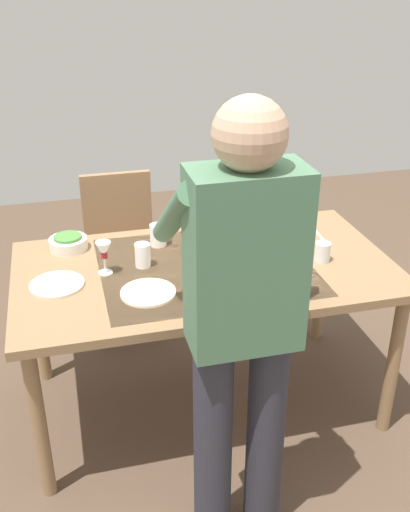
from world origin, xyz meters
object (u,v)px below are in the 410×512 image
Objects in this scene: wine_bottle at (302,273)px; side_bowl_salad at (68,242)px; water_cup_far_right at (323,252)px; water_cup_near_left at (143,255)px; serving_bowl_pasta at (254,270)px; dinner_plate_near at (57,284)px; wine_glass_left at (200,234)px; dinner_plate_far at (148,293)px; chair_near at (121,243)px; wine_glass_right at (104,252)px; water_cup_near_right at (221,229)px; water_cup_far_left at (158,235)px; dining_table at (205,280)px; person_server at (242,317)px.

wine_bottle reaches higher than side_bowl_salad.
wine_bottle reaches higher than water_cup_far_right.
water_cup_near_left is 0.50m from serving_bowl_pasta.
side_bowl_salad is at bearing -100.72° from dinner_plate_near.
wine_glass_left reaches higher than water_cup_near_left.
serving_bowl_pasta is 0.84m from dinner_plate_near.
wine_glass_left reaches higher than dinner_plate_far.
wine_glass_left is at bearing 111.88° from chair_near.
water_cup_far_right is (-0.80, 0.15, -0.01)m from water_cup_near_left.
wine_glass_right is 1.69× the size of water_cup_far_right.
water_cup_near_right is 0.31m from water_cup_far_left.
water_cup_near_left is at bearing -94.36° from dinner_plate_far.
wine_bottle is at bearing 51.58° from water_cup_far_right.
wine_glass_left is 0.24m from water_cup_far_left.
wine_glass_right is at bearing 39.15° from water_cup_far_left.
wine_glass_left is at bearing 160.03° from side_bowl_salad.
water_cup_near_left is (0.27, -0.07, 0.13)m from dining_table.
wine_glass_left is 0.66× the size of dinner_plate_near.
water_cup_far_right reaches higher than dining_table.
person_server is 0.94m from dinner_plate_near.
side_bowl_salad is at bearing -37.43° from wine_bottle.
wine_bottle is at bearing 143.80° from water_cup_near_left.
chair_near reaches higher than serving_bowl_pasta.
person_server is 5.63× the size of serving_bowl_pasta.
water_cup_near_left is (0.58, -0.43, -0.06)m from wine_bottle.
water_cup_far_right reaches higher than side_bowl_salad.
dining_table is 0.25m from serving_bowl_pasta.
water_cup_far_left is at bearing -118.00° from water_cup_near_left.
wine_glass_right reaches higher than water_cup_far_right.
dinner_plate_near is (0.36, 0.87, 0.25)m from chair_near.
dinner_plate_far is at bearing 32.17° from dining_table.
person_server is at bearing 112.67° from dinner_plate_far.
dinner_plate_near is at bearing 67.23° from chair_near.
wine_glass_left reaches higher than side_bowl_salad.
side_bowl_salad is at bearing -20.24° from water_cup_far_right.
wine_glass_right is 0.36m from water_cup_far_left.
water_cup_near_left is 0.61× the size of side_bowl_salad.
water_cup_near_right reaches higher than water_cup_far_right.
person_server is (0.06, 0.73, 0.26)m from dining_table.
water_cup_far_left reaches higher than water_cup_far_right.
water_cup_far_left reaches higher than serving_bowl_pasta.
water_cup_near_right is at bearing -119.19° from dining_table.
water_cup_near_right is 0.73m from side_bowl_salad.
wine_glass_right reaches higher than side_bowl_salad.
side_bowl_salad is at bearing -31.95° from serving_bowl_pasta.
serving_bowl_pasta reaches higher than dining_table.
dinner_plate_far is at bearing 4.17° from serving_bowl_pasta.
dining_table is 0.55m from water_cup_far_right.
wine_glass_right is at bearing -27.89° from wine_bottle.
dinner_plate_far reaches higher than dining_table.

